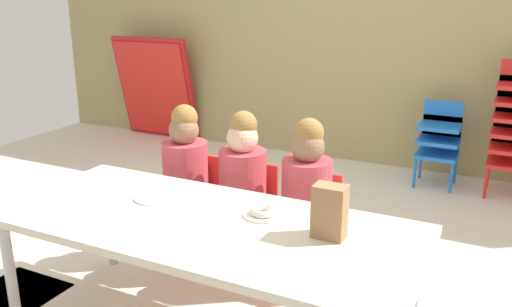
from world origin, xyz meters
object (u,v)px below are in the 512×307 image
Objects in this scene: craft_table at (205,229)px; donut_powdered_on_plate at (263,211)px; paper_plate_near_edge at (263,215)px; seated_child_near_camera at (186,168)px; seated_child_far_right at (307,188)px; paper_bag_brown at (330,211)px; seated_child_middle_seat at (243,177)px; kid_chair_blue_stack at (439,138)px; folded_activity_table at (156,89)px; paper_plate_center_table at (153,198)px.

donut_powdered_on_plate reaches higher than craft_table.
seated_child_near_camera is at bearing 146.62° from paper_plate_near_edge.
seated_child_near_camera is 7.64× the size of donut_powdered_on_plate.
seated_child_far_right is 0.64m from paper_bag_brown.
seated_child_near_camera is at bearing 146.62° from donut_powdered_on_plate.
donut_powdered_on_plate is (0.35, -0.48, 0.05)m from seated_child_middle_seat.
kid_chair_blue_stack is 3.78× the size of paper_plate_near_edge.
craft_table is at bearing -110.30° from seated_child_far_right.
folded_activity_table is (-1.79, 2.12, -0.02)m from seated_child_near_camera.
paper_bag_brown is at bearing -92.17° from kid_chair_blue_stack.
craft_table is 0.56m from paper_bag_brown.
paper_bag_brown is at bearing -27.59° from seated_child_near_camera.
seated_child_middle_seat is 0.88m from paper_bag_brown.
paper_bag_brown reaches higher than paper_plate_center_table.
seated_child_near_camera is at bearing 129.13° from craft_table.
folded_activity_table is at bearing 140.12° from seated_child_far_right.
folded_activity_table reaches higher than kid_chair_blue_stack.
kid_chair_blue_stack reaches higher than paper_plate_near_edge.
paper_plate_near_edge is (2.51, -2.59, 0.05)m from folded_activity_table.
kid_chair_blue_stack is at bearing 80.15° from paper_plate_near_edge.
donut_powdered_on_plate is (0.00, 0.00, 0.02)m from paper_plate_near_edge.
paper_bag_brown is 0.89m from paper_plate_center_table.
seated_child_middle_seat reaches higher than paper_plate_near_edge.
craft_table is 10.36× the size of paper_plate_center_table.
paper_plate_center_table is (-0.56, -0.05, 0.00)m from paper_plate_near_edge.
seated_child_far_right reaches higher than paper_bag_brown.
craft_table is at bearing -171.18° from paper_bag_brown.
paper_bag_brown is 1.22× the size of paper_plate_near_edge.
folded_activity_table is (-2.16, 2.12, -0.02)m from seated_child_middle_seat.
kid_chair_blue_stack reaches higher than donut_powdered_on_plate.
seated_child_near_camera is 2.77m from folded_activity_table.
craft_table is at bearing -50.87° from seated_child_near_camera.
seated_child_far_right is (0.75, 0.00, 0.00)m from seated_child_near_camera.
craft_table is 2.03× the size of seated_child_far_right.
seated_child_middle_seat is at bearing -180.00° from seated_child_far_right.
paper_plate_near_edge is at bearing 5.24° from paper_plate_center_table.
kid_chair_blue_stack is 3.78× the size of paper_plate_center_table.
craft_table is 0.37m from paper_plate_center_table.
paper_plate_near_edge is (0.35, -0.48, 0.03)m from seated_child_middle_seat.
paper_bag_brown reaches higher than craft_table.
seated_child_far_right reaches higher than donut_powdered_on_plate.
craft_table is 3.58m from folded_activity_table.
folded_activity_table reaches higher than paper_plate_near_edge.
paper_plate_center_table is (-0.21, -0.53, 0.03)m from seated_child_middle_seat.
seated_child_middle_seat reaches higher than donut_powdered_on_plate.
seated_child_middle_seat reaches higher than paper_bag_brown.
seated_child_middle_seat is 7.64× the size of donut_powdered_on_plate.
seated_child_middle_seat is at bearing 126.24° from paper_plate_near_edge.
seated_child_middle_seat is 0.59m from paper_plate_near_edge.
kid_chair_blue_stack is 0.63× the size of folded_activity_table.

